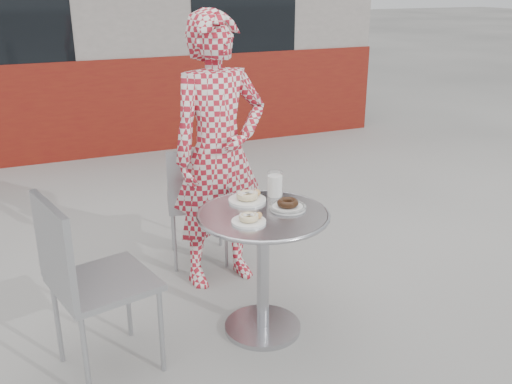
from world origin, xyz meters
name	(u,v)px	position (x,y,z in m)	size (l,w,h in m)	color
ground	(258,334)	(0.00, 0.00, 0.00)	(60.00, 60.00, 0.00)	#A09D98
storefront	(85,2)	(0.00, 5.56, 1.49)	(6.02, 4.55, 3.00)	gray
bistro_table	(263,243)	(0.04, 0.03, 0.51)	(0.66, 0.66, 0.67)	silver
chair_far	(198,225)	(-0.01, 0.95, 0.25)	(0.45, 0.46, 0.80)	#A6A8AE
chair_left	(105,317)	(-0.76, 0.04, 0.27)	(0.51, 0.51, 0.89)	#A6A8AE
seated_person	(219,154)	(0.04, 0.66, 0.80)	(0.59, 0.38, 1.61)	#A41928
plate_far	(248,197)	(0.03, 0.21, 0.69)	(0.20, 0.20, 0.05)	white
plate_near	(249,219)	(-0.07, -0.05, 0.69)	(0.16, 0.16, 0.04)	white
plate_checker	(288,206)	(0.18, 0.04, 0.69)	(0.19, 0.19, 0.05)	white
milk_cup	(275,185)	(0.19, 0.23, 0.73)	(0.09, 0.09, 0.14)	white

